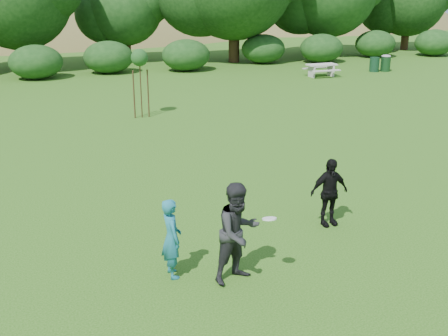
{
  "coord_description": "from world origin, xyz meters",
  "views": [
    {
      "loc": [
        -4.55,
        -9.31,
        5.5
      ],
      "look_at": [
        0.0,
        3.0,
        1.1
      ],
      "focal_mm": 45.0,
      "sensor_mm": 36.0,
      "label": 1
    }
  ],
  "objects_px": {
    "player_grey": "(238,233)",
    "player_black": "(329,192)",
    "player_teal": "(172,238)",
    "trash_can_lidded": "(386,63)",
    "picnic_table": "(321,68)",
    "trash_can_near": "(374,64)",
    "sapling": "(139,60)"
  },
  "relations": [
    {
      "from": "player_grey",
      "to": "sapling",
      "type": "relative_size",
      "value": 0.69
    },
    {
      "from": "player_teal",
      "to": "sapling",
      "type": "distance_m",
      "value": 13.68
    },
    {
      "from": "picnic_table",
      "to": "player_black",
      "type": "bearing_deg",
      "value": -119.25
    },
    {
      "from": "sapling",
      "to": "picnic_table",
      "type": "relative_size",
      "value": 1.58
    },
    {
      "from": "trash_can_near",
      "to": "trash_can_lidded",
      "type": "bearing_deg",
      "value": -11.13
    },
    {
      "from": "picnic_table",
      "to": "sapling",
      "type": "bearing_deg",
      "value": -151.74
    },
    {
      "from": "trash_can_near",
      "to": "sapling",
      "type": "bearing_deg",
      "value": -156.34
    },
    {
      "from": "player_teal",
      "to": "player_grey",
      "type": "xyz_separation_m",
      "value": [
        1.15,
        -0.58,
        0.19
      ]
    },
    {
      "from": "player_grey",
      "to": "picnic_table",
      "type": "relative_size",
      "value": 1.1
    },
    {
      "from": "picnic_table",
      "to": "player_teal",
      "type": "bearing_deg",
      "value": -126.28
    },
    {
      "from": "trash_can_near",
      "to": "sapling",
      "type": "distance_m",
      "value": 18.11
    },
    {
      "from": "player_teal",
      "to": "trash_can_near",
      "type": "height_order",
      "value": "player_teal"
    },
    {
      "from": "player_grey",
      "to": "sapling",
      "type": "height_order",
      "value": "sapling"
    },
    {
      "from": "player_black",
      "to": "trash_can_near",
      "type": "distance_m",
      "value": 24.49
    },
    {
      "from": "player_black",
      "to": "picnic_table",
      "type": "bearing_deg",
      "value": 60.5
    },
    {
      "from": "player_grey",
      "to": "picnic_table",
      "type": "height_order",
      "value": "player_grey"
    },
    {
      "from": "player_black",
      "to": "sapling",
      "type": "height_order",
      "value": "sapling"
    },
    {
      "from": "player_teal",
      "to": "player_grey",
      "type": "distance_m",
      "value": 1.3
    },
    {
      "from": "player_grey",
      "to": "player_black",
      "type": "bearing_deg",
      "value": 11.87
    },
    {
      "from": "player_grey",
      "to": "trash_can_lidded",
      "type": "xyz_separation_m",
      "value": [
        18.43,
        21.05,
        -0.45
      ]
    },
    {
      "from": "player_teal",
      "to": "player_black",
      "type": "height_order",
      "value": "player_black"
    },
    {
      "from": "player_teal",
      "to": "picnic_table",
      "type": "bearing_deg",
      "value": -37.85
    },
    {
      "from": "player_teal",
      "to": "player_black",
      "type": "xyz_separation_m",
      "value": [
        4.08,
        1.07,
        0.02
      ]
    },
    {
      "from": "trash_can_near",
      "to": "picnic_table",
      "type": "xyz_separation_m",
      "value": [
        -4.13,
        -0.58,
        0.07
      ]
    },
    {
      "from": "player_teal",
      "to": "sapling",
      "type": "xyz_separation_m",
      "value": [
        2.34,
        13.38,
        1.62
      ]
    },
    {
      "from": "player_grey",
      "to": "player_teal",
      "type": "bearing_deg",
      "value": 135.61
    },
    {
      "from": "trash_can_near",
      "to": "picnic_table",
      "type": "bearing_deg",
      "value": -172.0
    },
    {
      "from": "player_black",
      "to": "trash_can_near",
      "type": "xyz_separation_m",
      "value": [
        14.75,
        19.54,
        -0.37
      ]
    },
    {
      "from": "player_teal",
      "to": "player_grey",
      "type": "bearing_deg",
      "value": -118.48
    },
    {
      "from": "player_teal",
      "to": "trash_can_lidded",
      "type": "bearing_deg",
      "value": -45.29
    },
    {
      "from": "player_black",
      "to": "sapling",
      "type": "relative_size",
      "value": 0.57
    },
    {
      "from": "trash_can_near",
      "to": "sapling",
      "type": "xyz_separation_m",
      "value": [
        -16.49,
        -7.23,
        1.97
      ]
    }
  ]
}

